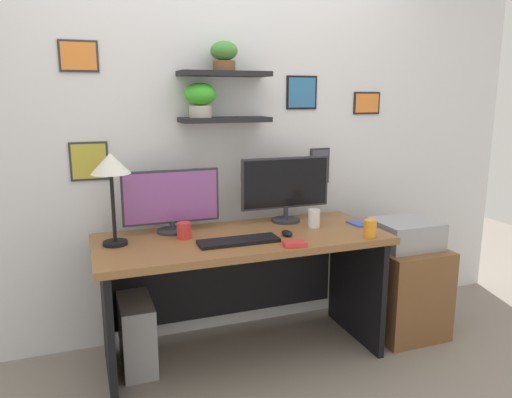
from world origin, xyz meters
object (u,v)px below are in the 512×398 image
Objects in this scene: keyboard at (239,241)px; pen_cup at (370,229)px; coffee_mug at (184,230)px; printer at (405,234)px; computer_mouse at (287,233)px; desk_lamp at (111,170)px; cell_phone at (357,224)px; computer_tower_left at (137,333)px; desk at (240,268)px; scissors_tray at (295,244)px; water_cup at (314,218)px; monitor_left at (171,200)px; drawer_cabinet at (402,289)px; monitor_right at (286,187)px.

keyboard is 0.74m from pen_cup.
coffee_mug is 1.42m from printer.
desk_lamp is at bearing 170.30° from computer_mouse.
coffee_mug is (-1.06, 0.07, 0.04)m from cell_phone.
coffee_mug is 0.66m from computer_tower_left.
printer is at bearing -3.62° from desk_lamp.
coffee_mug reaches higher than desk.
desk_lamp reaches higher than pen_cup.
pen_cup is (0.72, -0.15, 0.04)m from keyboard.
scissors_tray is at bearing -21.56° from desk_lamp.
water_cup reaches higher than computer_tower_left.
monitor_left is 0.69m from computer_mouse.
computer_tower_left is (-1.69, 0.16, -0.09)m from drawer_cabinet.
coffee_mug reaches higher than keyboard.
keyboard is 1.09× the size of computer_tower_left.
pen_cup is 0.83× the size of scissors_tray.
monitor_right is at bearing 121.67° from pen_cup.
computer_mouse is 1.03m from computer_tower_left.
monitor_left is at bearing 138.14° from scissors_tray.
desk_lamp is 4.47× the size of water_cup.
keyboard is 3.67× the size of scissors_tray.
drawer_cabinet reaches higher than computer_tower_left.
scissors_tray is at bearing -33.55° from coffee_mug.
drawer_cabinet is at bearing -4.28° from coffee_mug.
water_cup reaches higher than computer_mouse.
cell_phone reaches higher than computer_tower_left.
desk_lamp reaches higher than monitor_right.
printer is (0.85, 0.05, -0.10)m from computer_mouse.
computer_tower_left is at bearing -174.05° from monitor_right.
keyboard is (-0.06, -0.18, 0.22)m from desk.
pen_cup reaches higher than scissors_tray.
cell_phone is at bearing 174.91° from drawer_cabinet.
pen_cup is at bearing -26.45° from desk.
cell_phone reaches higher than drawer_cabinet.
monitor_right is 1.03m from drawer_cabinet.
pen_cup reaches higher than cell_phone.
coffee_mug is 0.82× the size of water_cup.
scissors_tray reaches higher than drawer_cabinet.
desk_lamp is at bearing 178.71° from desk.
scissors_tray is at bearing -179.27° from pen_cup.
drawer_cabinet is (1.08, -0.10, -0.25)m from desk.
computer_mouse is at bearing -153.39° from water_cup.
cell_phone is at bearing 7.77° from keyboard.
computer_mouse is 0.97m from drawer_cabinet.
printer is 0.94× the size of computer_tower_left.
desk is at bearing -24.37° from monitor_left.
coffee_mug is (0.04, -0.15, -0.14)m from monitor_left.
desk is at bearing 70.40° from keyboard.
coffee_mug reaches higher than cell_phone.
monitor_left is at bearing 23.82° from desk_lamp.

